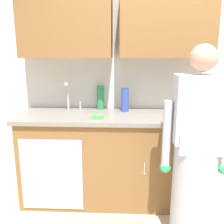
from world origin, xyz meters
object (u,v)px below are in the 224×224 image
at_px(bottle_soap, 125,100).
at_px(bottle_cleaner_spray, 100,98).
at_px(cup_by_sink, 188,111).
at_px(sponge, 97,117).
at_px(person_at_sink, 195,164).
at_px(bottle_water_short, 185,102).
at_px(sink, 69,115).

bearing_deg(bottle_soap, bottle_cleaner_spray, 160.69).
distance_m(bottle_soap, cup_by_sink, 0.65).
height_order(bottle_cleaner_spray, sponge, bottle_cleaner_spray).
relative_size(person_at_sink, bottle_cleaner_spray, 6.30).
distance_m(bottle_cleaner_spray, sponge, 0.43).
distance_m(bottle_water_short, cup_by_sink, 0.21).
xyz_separation_m(person_at_sink, sponge, (-0.82, 0.44, 0.26)).
bearing_deg(person_at_sink, bottle_cleaner_spray, 134.22).
bearing_deg(person_at_sink, bottle_water_short, 84.35).
xyz_separation_m(sink, bottle_soap, (0.57, 0.13, 0.14)).
xyz_separation_m(bottle_water_short, cup_by_sink, (-0.02, -0.21, -0.06)).
bearing_deg(cup_by_sink, bottle_soap, 166.21).
height_order(bottle_soap, bottle_cleaner_spray, bottle_cleaner_spray).
xyz_separation_m(sink, sponge, (0.31, -0.18, 0.03)).
relative_size(person_at_sink, bottle_water_short, 8.02).
xyz_separation_m(bottle_soap, cup_by_sink, (0.63, -0.15, -0.08)).
height_order(person_at_sink, bottle_soap, person_at_sink).
height_order(cup_by_sink, sponge, cup_by_sink).
bearing_deg(sponge, person_at_sink, -28.13).
height_order(sink, bottle_water_short, sink).
relative_size(bottle_soap, sponge, 2.23).
relative_size(person_at_sink, cup_by_sink, 18.47).
height_order(sink, person_at_sink, person_at_sink).
height_order(person_at_sink, bottle_cleaner_spray, person_at_sink).
height_order(bottle_water_short, bottle_cleaner_spray, bottle_cleaner_spray).
height_order(person_at_sink, sponge, person_at_sink).
bearing_deg(bottle_water_short, cup_by_sink, -94.25).
xyz_separation_m(bottle_soap, sponge, (-0.26, -0.32, -0.11)).
bearing_deg(sink, sponge, -30.78).
xyz_separation_m(person_at_sink, bottle_soap, (-0.56, 0.76, 0.37)).
relative_size(cup_by_sink, sponge, 0.80).
bearing_deg(sponge, bottle_soap, 50.61).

